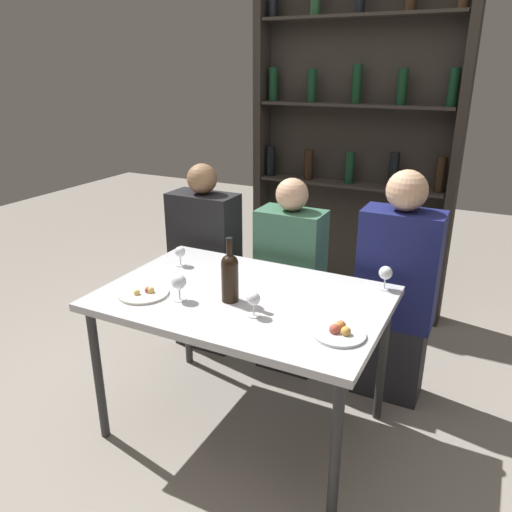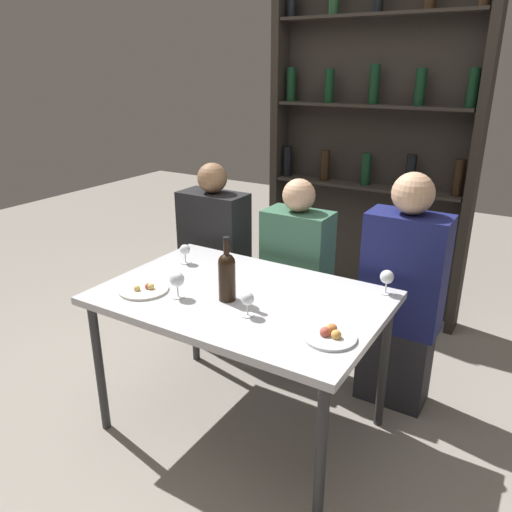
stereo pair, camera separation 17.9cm
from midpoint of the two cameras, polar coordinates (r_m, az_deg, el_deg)
name	(u,v)px [view 2 (the right image)]	position (r m, az deg, el deg)	size (l,w,h in m)	color
ground_plane	(243,425)	(2.75, 0.46, -18.78)	(10.00, 10.00, 0.00)	gray
dining_table	(242,306)	(2.37, 0.51, -5.81)	(1.31, 0.88, 0.75)	silver
wine_rack_wall	(370,150)	(3.71, 14.32, 11.62)	(1.48, 0.21, 2.32)	#28231E
wine_bottle	(227,274)	(2.24, -1.06, -2.14)	(0.08, 0.08, 0.30)	black
wine_glass_0	(247,300)	(2.12, 1.44, -5.07)	(0.06, 0.06, 0.11)	silver
wine_glass_1	(387,278)	(2.43, 16.80, -2.42)	(0.07, 0.07, 0.12)	silver
wine_glass_2	(185,251)	(2.70, -6.25, 0.58)	(0.06, 0.06, 0.11)	silver
wine_glass_3	(177,280)	(2.30, -6.81, -2.80)	(0.07, 0.07, 0.12)	silver
food_plate_0	(144,289)	(2.41, -10.61, -3.80)	(0.23, 0.23, 0.04)	silver
food_plate_1	(330,335)	(2.01, 11.01, -8.93)	(0.21, 0.21, 0.05)	silver
seated_person_left	(215,264)	(3.21, -3.13, -0.89)	(0.42, 0.22, 1.21)	#26262B
seated_person_center	(296,285)	(2.95, 6.35, -3.29)	(0.38, 0.22, 1.18)	#26262B
seated_person_right	(401,300)	(2.75, 18.05, -4.87)	(0.41, 0.22, 1.28)	#26262B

